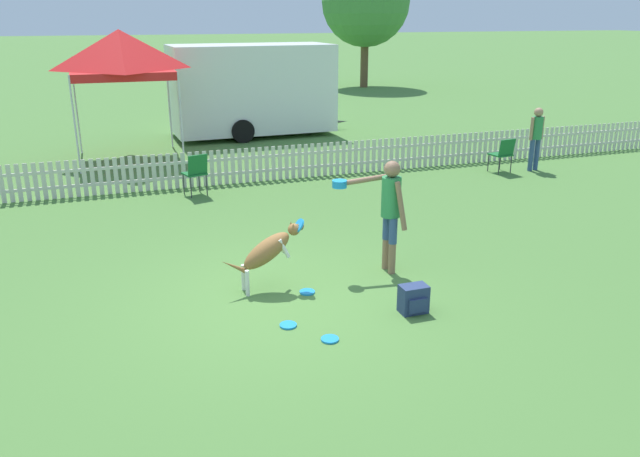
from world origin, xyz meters
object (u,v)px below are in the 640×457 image
Objects in this scene: frisbee_near_dog at (307,292)px; folding_chair_center at (196,171)px; frisbee_near_handler at (330,339)px; tree_left_grove at (366,2)px; backpack_on_grass at (414,299)px; folding_chair_blue_left at (503,152)px; frisbee_midfield at (288,325)px; canopy_tent_main at (121,54)px; handler_person at (388,203)px; spectator_standing at (536,133)px; leaping_dog at (268,250)px; equipment_trailer at (252,88)px.

folding_chair_center reaches higher than frisbee_near_dog.
tree_left_grove reaches higher than frisbee_near_handler.
frisbee_near_handler is 1.34m from frisbee_near_dog.
backpack_on_grass is 26.49m from tree_left_grove.
folding_chair_blue_left is 0.93× the size of folding_chair_center.
frisbee_midfield is 9.14m from folding_chair_blue_left.
folding_chair_blue_left is 9.69m from canopy_tent_main.
handler_person is 7.58m from spectator_standing.
folding_chair_blue_left reaches higher than backpack_on_grass.
folding_chair_center is (-1.75, 6.35, 0.36)m from backpack_on_grass.
handler_person is 0.26× the size of tree_left_grove.
spectator_standing reaches higher than frisbee_midfield.
leaping_dog is 25.88m from tree_left_grove.
tree_left_grove is (11.47, 17.96, 3.67)m from folding_chair_center.
folding_chair_center is (-0.50, 6.68, 0.53)m from frisbee_near_handler.
canopy_tent_main reaches higher than frisbee_midfield.
frisbee_midfield is 0.14× the size of spectator_standing.
equipment_trailer is at bearing 31.07° from canopy_tent_main.
canopy_tent_main is (-1.77, 9.43, 2.66)m from frisbee_near_dog.
folding_chair_center is 0.27× the size of canopy_tent_main.
folding_chair_center is at bearing -179.27° from leaping_dog.
canopy_tent_main reaches higher than leaping_dog.
folding_chair_center is 0.16× the size of equipment_trailer.
handler_person is 1.09× the size of spectator_standing.
tree_left_grove is at bearing 68.20° from backpack_on_grass.
frisbee_near_dog is 5.42m from folding_chair_center.
frisbee_midfield is 9.83m from spectator_standing.
folding_chair_center is (-1.99, 5.00, -0.51)m from handler_person.
canopy_tent_main is at bearing 105.33° from backpack_on_grass.
backpack_on_grass is at bearing 88.67° from folding_chair_center.
frisbee_near_dog is 9.96m from canopy_tent_main.
frisbee_near_handler is at bearing 35.47° from folding_chair_blue_left.
folding_chair_center is at bearing -122.58° from tree_left_grove.
frisbee_near_dog is 0.04× the size of equipment_trailer.
frisbee_midfield is at bearing 126.11° from frisbee_near_handler.
tree_left_grove reaches higher than handler_person.
handler_person reaches higher than folding_chair_blue_left.
folding_chair_center is at bearing 94.26° from frisbee_near_handler.
leaping_dog is 9.12m from spectator_standing.
canopy_tent_main reaches higher than backpack_on_grass.
handler_person is at bearing 90.36° from leaping_dog.
leaping_dog is 5.06m from folding_chair_center.
equipment_trailer is (2.25, 13.09, 1.43)m from frisbee_near_handler.
handler_person reaches higher than spectator_standing.
backpack_on_grass is (1.09, -1.00, 0.17)m from frisbee_near_dog.
folding_chair_blue_left is 0.15× the size of equipment_trailer.
tree_left_grove is (9.48, 22.95, 3.17)m from handler_person.
tree_left_grove is (4.27, 18.37, 3.71)m from folding_chair_blue_left.
canopy_tent_main is 10.38m from spectator_standing.
backpack_on_grass is 11.10m from canopy_tent_main.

